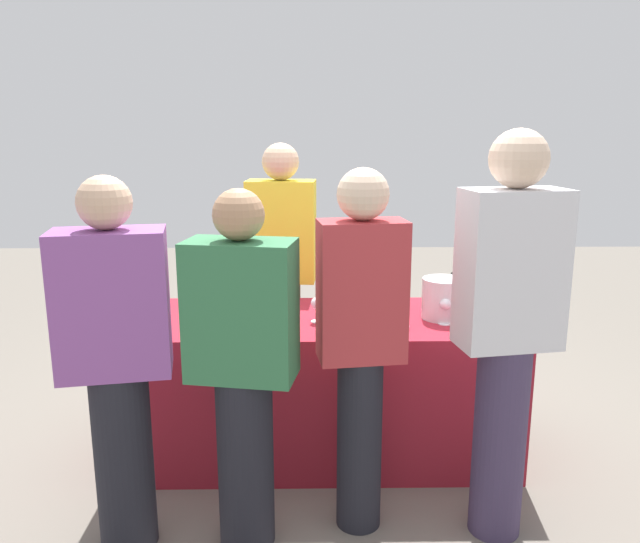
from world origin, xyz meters
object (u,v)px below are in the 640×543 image
object	(u,v)px
wine_bottle_3	(399,288)
wine_glass_2	(317,305)
guest_2	(361,339)
wine_bottle_0	(201,288)
wine_bottle_2	(360,288)
wine_glass_4	(445,306)
guest_3	(507,325)
wine_glass_3	(403,309)
wine_glass_0	(216,305)
guest_0	(116,358)
guest_1	(243,364)
server_pouring	(282,268)
ice_bucket	(443,298)
wine_bottle_1	(344,293)
wine_bottle_4	(457,290)
wine_glass_1	(232,309)

from	to	relation	value
wine_bottle_3	wine_glass_2	bearing A→B (deg)	-152.22
wine_glass_2	guest_2	xyz separation A→B (m)	(0.18, -0.58, 0.01)
wine_bottle_0	wine_bottle_2	world-z (taller)	wine_bottle_0
wine_glass_4	guest_3	xyz separation A→B (m)	(0.13, -0.60, 0.09)
wine_glass_2	wine_glass_3	bearing A→B (deg)	-11.10
wine_bottle_0	wine_bottle_3	size ratio (longest dim) A/B	0.97
wine_glass_2	wine_glass_3	world-z (taller)	wine_glass_2
wine_bottle_0	wine_glass_0	distance (m)	0.34
wine_bottle_0	wine_bottle_2	size ratio (longest dim) A/B	1.02
guest_0	guest_1	world-z (taller)	guest_0
wine_glass_0	guest_3	bearing A→B (deg)	-24.73
server_pouring	guest_1	xyz separation A→B (m)	(-0.10, -1.39, -0.09)
wine_bottle_2	ice_bucket	distance (m)	0.47
server_pouring	guest_2	world-z (taller)	server_pouring
ice_bucket	server_pouring	bearing A→B (deg)	144.00
wine_glass_0	guest_2	bearing A→B (deg)	-37.88
wine_bottle_0	wine_bottle_1	bearing A→B (deg)	-6.87
wine_bottle_1	wine_bottle_4	size ratio (longest dim) A/B	1.01
wine_glass_4	server_pouring	world-z (taller)	server_pouring
wine_bottle_2	guest_2	xyz separation A→B (m)	(-0.06, -0.85, -0.01)
wine_glass_1	guest_2	bearing A→B (deg)	-38.26
wine_glass_0	guest_0	bearing A→B (deg)	-115.05
wine_bottle_0	guest_2	bearing A→B (deg)	-45.89
wine_bottle_2	guest_1	distance (m)	1.11
wine_bottle_1	wine_glass_1	world-z (taller)	wine_bottle_1
wine_bottle_2	wine_glass_0	world-z (taller)	wine_bottle_2
server_pouring	wine_bottle_2	bearing A→B (deg)	140.53
wine_bottle_4	wine_glass_0	world-z (taller)	wine_bottle_4
guest_2	wine_glass_4	bearing A→B (deg)	40.87
wine_glass_3	wine_glass_4	distance (m)	0.22
wine_glass_1	wine_glass_3	world-z (taller)	wine_glass_1
wine_glass_3	guest_2	bearing A→B (deg)	-116.82
wine_glass_1	server_pouring	distance (m)	0.83
wine_glass_0	server_pouring	bearing A→B (deg)	67.89
wine_glass_1	wine_glass_3	distance (m)	0.86
wine_bottle_0	wine_bottle_4	world-z (taller)	wine_bottle_0
guest_1	wine_glass_3	bearing A→B (deg)	49.29
wine_glass_3	guest_0	distance (m)	1.40
wine_bottle_0	guest_3	bearing A→B (deg)	-32.45
wine_bottle_2	wine_glass_2	size ratio (longest dim) A/B	2.35
wine_bottle_2	wine_bottle_3	size ratio (longest dim) A/B	0.95
wine_glass_4	ice_bucket	world-z (taller)	ice_bucket
wine_bottle_4	guest_3	xyz separation A→B (m)	(0.01, -0.87, 0.08)
wine_bottle_4	guest_1	distance (m)	1.42
wine_bottle_3	ice_bucket	xyz separation A→B (m)	(0.21, -0.18, -0.01)
wine_bottle_0	server_pouring	distance (m)	0.61
wine_glass_0	wine_glass_1	xyz separation A→B (m)	(0.09, -0.06, -0.00)
wine_bottle_2	server_pouring	xyz separation A→B (m)	(-0.45, 0.43, 0.01)
ice_bucket	guest_0	distance (m)	1.67
wine_bottle_3	server_pouring	bearing A→B (deg)	145.53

